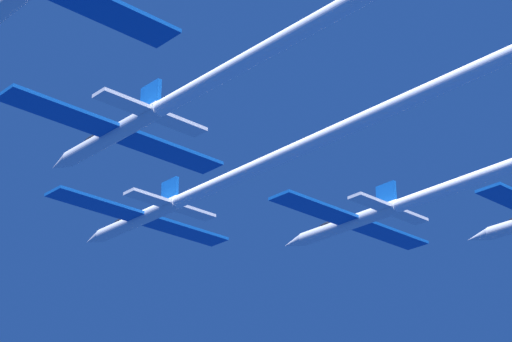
{
  "coord_description": "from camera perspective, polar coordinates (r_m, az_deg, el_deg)",
  "views": [
    {
      "loc": [
        -42.53,
        -60.0,
        -27.87
      ],
      "look_at": [
        -0.01,
        -14.06,
        -0.02
      ],
      "focal_mm": 69.26,
      "sensor_mm": 36.0,
      "label": 1
    }
  ],
  "objects": [
    {
      "name": "jet_lead",
      "position": [
        67.91,
        0.17,
        0.3
      ],
      "size": [
        16.19,
        49.92,
        2.68
      ],
      "color": "silver"
    },
    {
      "name": "jet_left_wing",
      "position": [
        52.46,
        2.51,
        8.07
      ],
      "size": [
        16.19,
        56.58,
        2.68
      ],
      "color": "silver"
    },
    {
      "name": "jet_right_wing",
      "position": [
        69.89,
        14.06,
        0.14
      ],
      "size": [
        16.19,
        50.81,
        2.68
      ],
      "color": "silver"
    }
  ]
}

